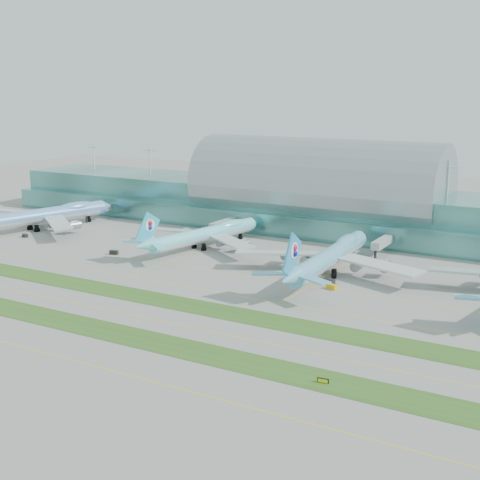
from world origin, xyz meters
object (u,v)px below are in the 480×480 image
Objects in this scene: airliner_b at (206,233)px; taxiway_sign_east at (323,381)px; airliner_a at (42,215)px; airliner_c at (330,255)px; terminal at (317,199)px.

taxiway_sign_east is (95.25, -98.78, -5.55)m from airliner_b.
airliner_a is at bearing 147.64° from taxiway_sign_east.
airliner_b reaches higher than taxiway_sign_east.
airliner_a reaches higher than airliner_b.
airliner_c is 28.93× the size of taxiway_sign_east.
airliner_a is 205.15m from taxiway_sign_east.
airliner_b is at bearing 19.78° from airliner_a.
airliner_b is at bearing -112.89° from terminal.
taxiway_sign_east is at bearing -66.04° from terminal.
airliner_c is at bearing 105.58° from taxiway_sign_east.
terminal is at bearing 78.56° from airliner_b.
airliner_c is at bearing 13.42° from airliner_a.
terminal is 121.60× the size of taxiway_sign_east.
airliner_a reaches higher than taxiway_sign_east.
terminal reaches higher than airliner_b.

